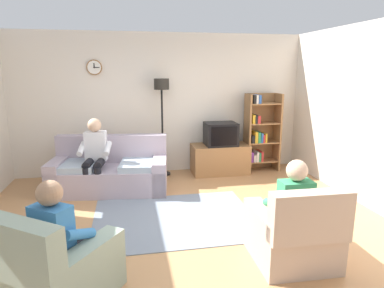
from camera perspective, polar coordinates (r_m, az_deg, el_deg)
The scene contains 13 objects.
ground_plane at distance 4.48m, azimuth -1.34°, elevation -14.21°, with size 12.00×12.00×0.00m, color #B27F51.
back_wall_assembly at distance 6.67m, azimuth -5.22°, elevation 6.79°, with size 6.20×0.17×2.70m.
couch at distance 5.86m, azimuth -13.72°, elevation -4.68°, with size 2.00×1.12×0.90m.
tv_stand at distance 6.66m, azimuth 4.76°, elevation -2.52°, with size 1.10×0.56×0.57m.
tv at distance 6.53m, azimuth 4.89°, elevation 1.71°, with size 0.60×0.49×0.44m.
bookshelf at distance 6.89m, azimuth 11.40°, elevation 1.91°, with size 0.68×0.36×1.55m.
floor_lamp at distance 6.35m, azimuth -5.15°, elevation 7.40°, with size 0.28×0.28×1.85m.
armchair_near_window at distance 3.36m, azimuth -21.99°, elevation -19.31°, with size 1.16×1.18×0.90m.
armchair_near_bookshelf at distance 3.85m, azimuth 16.71°, elevation -14.64°, with size 0.82×0.90×0.90m.
area_rug at distance 4.75m, azimuth -2.96°, elevation -12.47°, with size 2.20×1.70×0.01m, color slate.
person_on_couch at distance 5.68m, azimuth -16.18°, elevation -1.36°, with size 0.55×0.57×1.24m.
person_in_left_armchair at distance 3.27m, azimuth -21.30°, elevation -13.94°, with size 0.62×0.64×1.12m.
person_in_right_armchair at distance 3.79m, azimuth 16.41°, elevation -9.81°, with size 0.52×0.54×1.12m.
Camera 1 is at (-0.65, -3.94, 2.02)m, focal length 31.42 mm.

